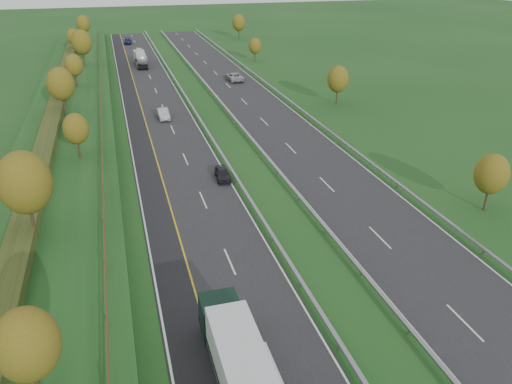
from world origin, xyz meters
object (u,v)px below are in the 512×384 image
car_silver_mid (163,114)px  car_small_far (128,41)px  car_oncoming (234,76)px  car_dark_near (223,174)px  road_tanker (141,57)px

car_silver_mid → car_small_far: bearing=89.0°
car_silver_mid → car_oncoming: size_ratio=0.78×
car_dark_near → car_small_far: 99.91m
road_tanker → car_dark_near: bearing=-86.7°
car_small_far → car_dark_near: bearing=-83.1°
car_dark_near → car_oncoming: car_oncoming is taller
car_silver_mid → car_small_far: car_silver_mid is taller
car_dark_near → car_silver_mid: bearing=102.6°
road_tanker → car_small_far: (-1.27, 32.03, -1.09)m
car_silver_mid → car_oncoming: bearing=50.4°
car_silver_mid → road_tanker: bearing=88.1°
road_tanker → car_silver_mid: bearing=-89.8°
road_tanker → car_oncoming: bearing=-50.5°
car_dark_near → car_silver_mid: size_ratio=0.84×
car_dark_near → car_small_far: car_small_far is taller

